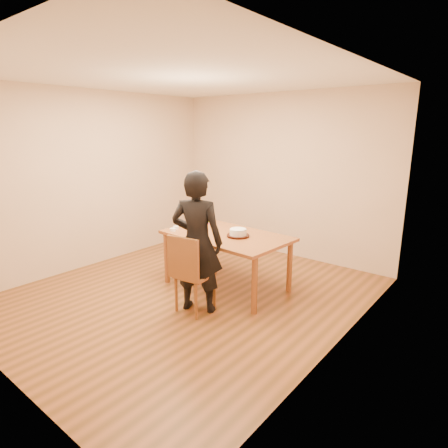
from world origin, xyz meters
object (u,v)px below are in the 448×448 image
Objects in this scene: dining_table at (226,236)px; person at (197,242)px; dining_chair at (195,275)px; cake_plate at (238,236)px; cake at (238,232)px.

dining_table is 0.99× the size of person.
dining_chair is 0.39m from person.
person reaches higher than dining_table.
dining_table is at bearing -178.30° from cake_plate.
cake is (0.04, 0.78, 0.36)m from dining_chair.
cake_plate is (0.04, 0.78, 0.31)m from dining_chair.
person reaches higher than cake.
dining_chair is (0.15, -0.78, -0.28)m from dining_table.
cake is at bearing 0.00° from cake_plate.
dining_table is 0.75m from person.
person is (-0.04, -0.74, 0.07)m from cake_plate.
dining_chair is 1.71× the size of cake.
person reaches higher than dining_chair.
dining_table is 5.56× the size of cake_plate.
cake_plate is at bearing 4.96° from dining_table.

